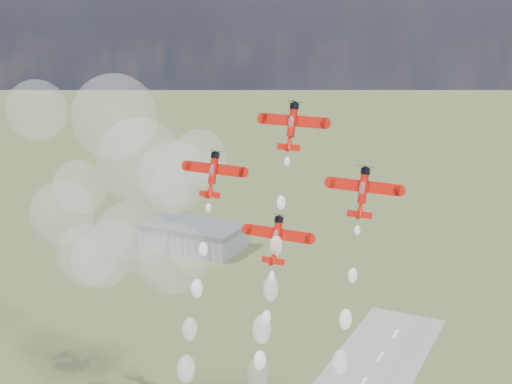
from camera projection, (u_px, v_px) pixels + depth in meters
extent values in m
cube|color=gray|center=(193.00, 239.00, 366.21)|extent=(50.00, 28.00, 10.00)
cube|color=#595B60|center=(193.00, 227.00, 364.50)|extent=(50.00, 28.00, 3.00)
cylinder|color=red|center=(292.00, 122.00, 135.29)|extent=(1.50, 3.15, 5.78)
cylinder|color=black|center=(294.00, 107.00, 135.34)|extent=(1.72, 1.97, 1.55)
cube|color=red|center=(293.00, 121.00, 135.64)|extent=(13.10, 0.89, 2.12)
cube|color=white|center=(277.00, 120.00, 137.26)|extent=(5.15, 0.21, 0.57)
cube|color=white|center=(311.00, 122.00, 134.25)|extent=(5.15, 0.21, 0.57)
cube|color=red|center=(289.00, 147.00, 135.06)|extent=(4.73, 0.49, 1.16)
cube|color=red|center=(287.00, 148.00, 134.33)|extent=(0.15, 2.17, 1.89)
ellipsoid|color=silver|center=(291.00, 122.00, 134.75)|extent=(1.18, 1.82, 2.86)
cone|color=red|center=(289.00, 143.00, 135.18)|extent=(1.50, 2.29, 3.12)
cylinder|color=red|center=(213.00, 170.00, 141.70)|extent=(1.50, 3.15, 5.78)
cylinder|color=black|center=(215.00, 155.00, 141.75)|extent=(1.72, 1.97, 1.55)
cube|color=red|center=(214.00, 169.00, 142.04)|extent=(13.10, 0.89, 2.12)
cube|color=white|center=(199.00, 167.00, 143.67)|extent=(5.15, 0.21, 0.57)
cube|color=white|center=(230.00, 171.00, 140.66)|extent=(5.15, 0.21, 0.57)
cube|color=red|center=(210.00, 194.00, 141.47)|extent=(4.73, 0.49, 1.16)
cube|color=red|center=(207.00, 195.00, 140.74)|extent=(0.15, 2.17, 1.89)
ellipsoid|color=silver|center=(212.00, 171.00, 141.16)|extent=(1.18, 1.82, 2.86)
cone|color=red|center=(210.00, 190.00, 141.58)|extent=(1.50, 2.29, 3.12)
cylinder|color=red|center=(363.00, 188.00, 128.52)|extent=(1.50, 3.15, 5.78)
cylinder|color=black|center=(365.00, 172.00, 128.57)|extent=(1.72, 1.97, 1.55)
cube|color=red|center=(364.00, 186.00, 128.87)|extent=(13.10, 0.89, 2.12)
cube|color=white|center=(346.00, 184.00, 130.49)|extent=(5.15, 0.21, 0.57)
cube|color=white|center=(383.00, 189.00, 127.48)|extent=(5.15, 0.21, 0.57)
cube|color=red|center=(359.00, 214.00, 128.30)|extent=(4.73, 0.49, 1.16)
cube|color=red|center=(358.00, 215.00, 127.56)|extent=(0.15, 2.17, 1.89)
ellipsoid|color=silver|center=(362.00, 188.00, 127.99)|extent=(1.18, 1.82, 2.86)
cone|color=red|center=(360.00, 210.00, 128.41)|extent=(1.50, 2.29, 3.12)
cylinder|color=red|center=(277.00, 235.00, 134.93)|extent=(1.50, 3.15, 5.78)
cylinder|color=black|center=(279.00, 220.00, 134.98)|extent=(1.72, 1.97, 1.55)
cube|color=red|center=(278.00, 234.00, 135.28)|extent=(13.10, 0.89, 2.12)
cube|color=white|center=(261.00, 231.00, 136.90)|extent=(5.15, 0.21, 0.57)
cube|color=white|center=(295.00, 236.00, 133.89)|extent=(5.15, 0.21, 0.57)
cube|color=red|center=(273.00, 261.00, 134.70)|extent=(4.73, 0.49, 1.16)
cube|color=red|center=(271.00, 262.00, 133.97)|extent=(0.15, 2.17, 1.89)
ellipsoid|color=silver|center=(276.00, 236.00, 134.39)|extent=(1.18, 1.82, 2.86)
cone|color=red|center=(274.00, 256.00, 134.82)|extent=(1.50, 2.29, 3.12)
sphere|color=white|center=(287.00, 161.00, 135.16)|extent=(1.07, 1.07, 1.07)
sphere|color=white|center=(281.00, 203.00, 135.07)|extent=(1.65, 1.65, 1.65)
sphere|color=white|center=(276.00, 245.00, 134.62)|extent=(2.22, 2.22, 2.22)
sphere|color=white|center=(271.00, 289.00, 134.52)|extent=(2.80, 2.80, 2.80)
sphere|color=white|center=(262.00, 329.00, 134.41)|extent=(3.37, 3.37, 3.37)
sphere|color=white|center=(258.00, 372.00, 134.78)|extent=(3.95, 3.95, 3.95)
sphere|color=white|center=(208.00, 208.00, 141.67)|extent=(1.07, 1.07, 1.07)
sphere|color=white|center=(203.00, 249.00, 141.37)|extent=(1.65, 1.65, 1.65)
sphere|color=white|center=(197.00, 289.00, 141.31)|extent=(2.22, 2.22, 2.22)
sphere|color=white|center=(190.00, 329.00, 141.09)|extent=(2.80, 2.80, 2.80)
sphere|color=white|center=(186.00, 369.00, 140.51)|extent=(3.37, 3.37, 3.37)
sphere|color=white|center=(357.00, 230.00, 128.42)|extent=(1.07, 1.07, 1.07)
sphere|color=white|center=(353.00, 275.00, 128.20)|extent=(1.65, 1.65, 1.65)
sphere|color=white|center=(346.00, 319.00, 127.89)|extent=(2.22, 2.22, 2.22)
sphere|color=white|center=(340.00, 362.00, 127.83)|extent=(2.80, 2.80, 2.80)
sphere|color=white|center=(272.00, 276.00, 134.90)|extent=(1.07, 1.07, 1.07)
sphere|color=white|center=(266.00, 317.00, 134.81)|extent=(1.65, 1.65, 1.65)
sphere|color=white|center=(260.00, 360.00, 134.46)|extent=(2.22, 2.22, 2.22)
sphere|color=white|center=(139.00, 160.00, 169.24)|extent=(20.21, 20.21, 20.21)
sphere|color=white|center=(169.00, 191.00, 166.52)|extent=(10.88, 10.88, 10.88)
sphere|color=white|center=(115.00, 117.00, 165.80)|extent=(20.08, 20.08, 20.08)
sphere|color=white|center=(131.00, 236.00, 186.04)|extent=(18.98, 18.98, 18.98)
sphere|color=white|center=(174.00, 177.00, 169.01)|extent=(17.32, 17.32, 17.32)
sphere|color=white|center=(88.00, 255.00, 191.98)|extent=(16.90, 16.90, 16.90)
sphere|color=white|center=(100.00, 260.00, 182.73)|extent=(14.80, 14.80, 14.80)
sphere|color=white|center=(80.00, 187.00, 177.22)|extent=(13.50, 13.50, 13.50)
sphere|color=white|center=(174.00, 258.00, 180.91)|extent=(18.55, 18.55, 18.55)
sphere|color=white|center=(112.00, 243.00, 189.50)|extent=(13.73, 13.73, 13.73)
sphere|color=white|center=(199.00, 157.00, 169.58)|extent=(13.40, 13.40, 13.40)
sphere|color=white|center=(62.00, 213.00, 202.78)|extent=(18.17, 18.17, 18.17)
sphere|color=white|center=(37.00, 110.00, 191.18)|extent=(16.42, 16.42, 16.42)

